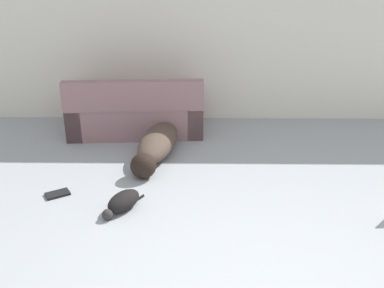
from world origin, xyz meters
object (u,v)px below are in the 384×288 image
cat (123,202)px  book_black (58,194)px  dog (156,145)px  couch (136,113)px

cat → book_black: 0.75m
cat → dog: bearing=-156.2°
couch → dog: couch is taller
couch → book_black: size_ratio=6.75×
dog → book_black: dog is taller
book_black → cat: bearing=-20.5°
dog → cat: size_ratio=3.27×
couch → book_black: bearing=68.1°
dog → cat: 1.20m
dog → book_black: (-0.91, -0.92, -0.14)m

